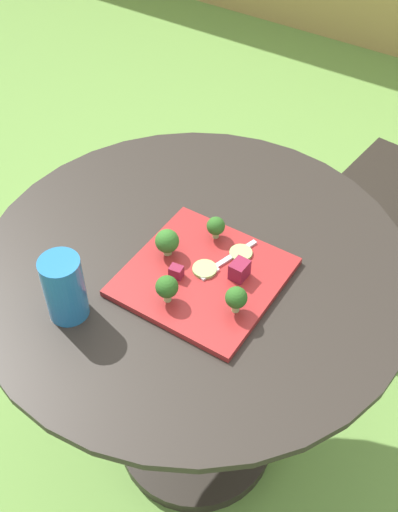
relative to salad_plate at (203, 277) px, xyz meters
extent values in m
plane|color=#669342|center=(-0.04, 0.03, -0.77)|extent=(12.00, 12.00, 0.00)
cylinder|color=#28231E|center=(-0.04, 0.03, -0.02)|extent=(0.90, 0.90, 0.02)
cylinder|color=#28231E|center=(-0.04, 0.03, -0.38)|extent=(0.06, 0.06, 0.70)
cylinder|color=#28231E|center=(-0.04, 0.03, -0.75)|extent=(0.44, 0.44, 0.04)
cylinder|color=black|center=(0.04, 1.05, -0.55)|extent=(0.02, 0.02, 0.43)
cylinder|color=black|center=(0.00, 0.69, -0.55)|extent=(0.02, 0.02, 0.43)
cube|color=maroon|center=(0.00, 0.00, 0.00)|extent=(0.29, 0.29, 0.01)
cylinder|color=#236BA8|center=(-0.17, -0.21, 0.06)|extent=(0.08, 0.08, 0.14)
cylinder|color=#1E5B8F|center=(-0.17, -0.21, 0.04)|extent=(0.07, 0.07, 0.10)
cube|color=silver|center=(0.03, 0.08, 0.01)|extent=(0.04, 0.11, 0.00)
cube|color=silver|center=(0.00, 0.01, 0.01)|extent=(0.04, 0.05, 0.00)
cylinder|color=#99B770|center=(-0.09, 0.01, 0.01)|extent=(0.02, 0.02, 0.01)
sphere|color=#2D6623|center=(-0.09, 0.01, 0.04)|extent=(0.05, 0.05, 0.05)
cylinder|color=#99B770|center=(-0.02, -0.09, 0.02)|extent=(0.02, 0.02, 0.02)
sphere|color=#285B1E|center=(-0.02, -0.09, 0.04)|extent=(0.04, 0.04, 0.04)
cylinder|color=#99B770|center=(-0.04, 0.10, 0.01)|extent=(0.01, 0.01, 0.01)
sphere|color=#285B1E|center=(-0.04, 0.10, 0.04)|extent=(0.04, 0.04, 0.04)
cylinder|color=#99B770|center=(0.10, -0.04, 0.02)|extent=(0.01, 0.01, 0.02)
sphere|color=#285B1E|center=(0.10, -0.04, 0.04)|extent=(0.04, 0.04, 0.04)
cylinder|color=#8EB766|center=(0.00, 0.01, 0.01)|extent=(0.05, 0.05, 0.01)
cylinder|color=#8EB766|center=(0.03, 0.09, 0.01)|extent=(0.05, 0.05, 0.01)
cube|color=maroon|center=(0.06, 0.03, 0.03)|extent=(0.03, 0.04, 0.04)
cube|color=maroon|center=(-0.04, -0.03, 0.02)|extent=(0.03, 0.02, 0.03)
camera|label=1|loc=(0.45, -0.72, 0.94)|focal=44.36mm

